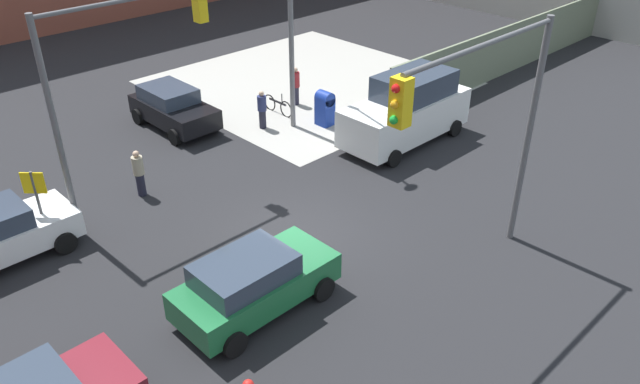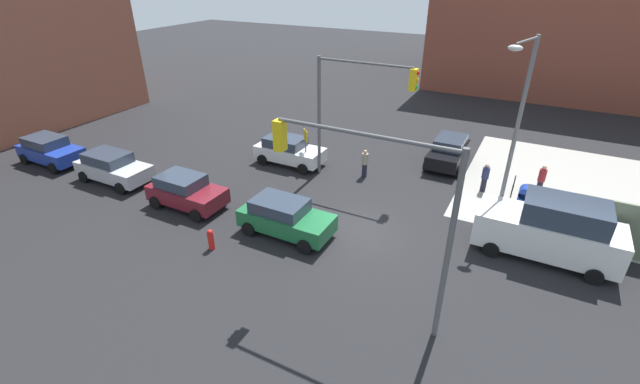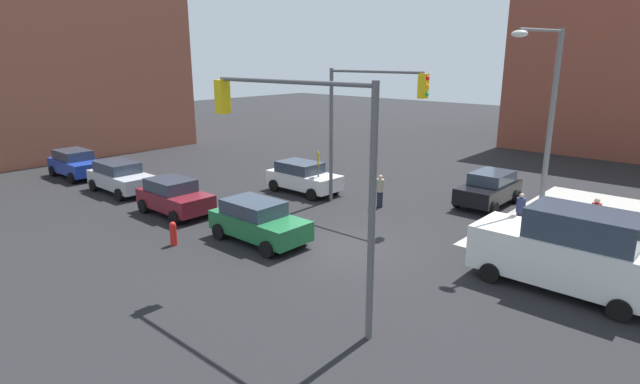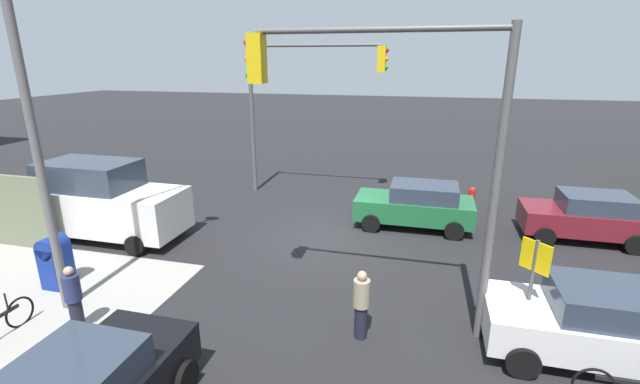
% 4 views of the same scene
% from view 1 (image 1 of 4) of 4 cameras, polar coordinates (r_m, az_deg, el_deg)
% --- Properties ---
extents(ground_plane, '(120.00, 120.00, 0.00)m').
position_cam_1_polar(ground_plane, '(18.50, -2.40, -3.94)').
color(ground_plane, black).
extents(sidewalk_corner, '(12.00, 12.00, 0.01)m').
position_cam_1_polar(sidewalk_corner, '(29.86, -1.14, 10.00)').
color(sidewalk_corner, '#9E9B93').
rests_on(sidewalk_corner, ground).
extents(construction_fence, '(21.29, 0.12, 2.40)m').
position_cam_1_polar(construction_fence, '(33.55, 18.51, 12.94)').
color(construction_fence, slate).
rests_on(construction_fence, ground).
extents(traffic_signal_nw_corner, '(5.31, 0.36, 6.50)m').
position_cam_1_polar(traffic_signal_nw_corner, '(18.62, -18.11, 10.74)').
color(traffic_signal_nw_corner, '#59595B').
rests_on(traffic_signal_nw_corner, ground).
extents(traffic_signal_se_corner, '(5.98, 0.36, 6.50)m').
position_cam_1_polar(traffic_signal_se_corner, '(15.25, 15.09, 7.10)').
color(traffic_signal_se_corner, '#59595B').
rests_on(traffic_signal_se_corner, ground).
extents(street_lamp_corner, '(1.00, 2.60, 8.00)m').
position_cam_1_polar(street_lamp_corner, '(23.44, -2.29, 16.26)').
color(street_lamp_corner, slate).
rests_on(street_lamp_corner, ground).
extents(warning_sign_two_way, '(0.48, 0.48, 2.40)m').
position_cam_1_polar(warning_sign_two_way, '(18.88, -24.47, -0.33)').
color(warning_sign_two_way, '#4C4C4C').
rests_on(warning_sign_two_way, ground).
extents(mailbox_blue, '(0.56, 0.64, 1.43)m').
position_cam_1_polar(mailbox_blue, '(25.10, 0.45, 7.77)').
color(mailbox_blue, navy).
rests_on(mailbox_blue, ground).
extents(hatchback_black, '(2.02, 3.96, 1.62)m').
position_cam_1_polar(hatchback_black, '(25.55, -13.30, 7.55)').
color(hatchback_black, black).
rests_on(hatchback_black, ground).
extents(sedan_green, '(4.14, 2.02, 1.62)m').
position_cam_1_polar(sedan_green, '(15.44, -6.08, -8.20)').
color(sedan_green, '#1E6638').
rests_on(sedan_green, ground).
extents(van_white_delivery, '(5.40, 2.32, 2.62)m').
position_cam_1_polar(van_white_delivery, '(23.76, 7.97, 7.47)').
color(van_white_delivery, white).
rests_on(van_white_delivery, ground).
extents(pedestrian_crossing, '(0.36, 0.36, 1.67)m').
position_cam_1_polar(pedestrian_crossing, '(27.07, -2.25, 9.71)').
color(pedestrian_crossing, maroon).
rests_on(pedestrian_crossing, ground).
extents(pedestrian_waiting, '(0.36, 0.36, 1.56)m').
position_cam_1_polar(pedestrian_waiting, '(24.89, -5.32, 7.55)').
color(pedestrian_waiting, navy).
rests_on(pedestrian_waiting, ground).
extents(pedestrian_walking_north, '(0.36, 0.36, 1.60)m').
position_cam_1_polar(pedestrian_walking_north, '(20.87, -16.22, 1.72)').
color(pedestrian_walking_north, '#9E937A').
rests_on(pedestrian_walking_north, ground).
extents(bicycle_leaning_on_fence, '(0.05, 1.75, 0.97)m').
position_cam_1_polar(bicycle_leaning_on_fence, '(26.39, -3.88, 7.89)').
color(bicycle_leaning_on_fence, black).
rests_on(bicycle_leaning_on_fence, ground).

